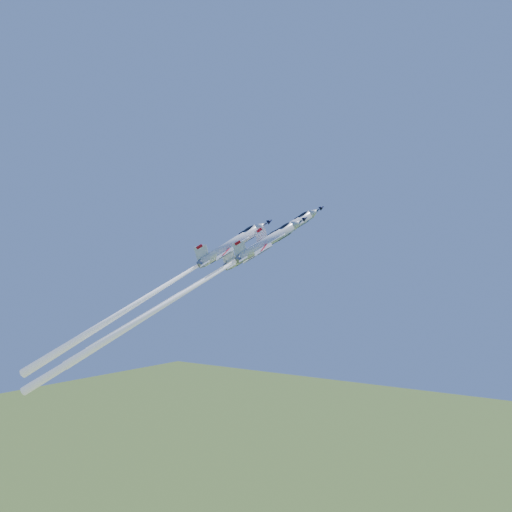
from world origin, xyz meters
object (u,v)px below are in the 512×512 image
Objects in this scene: jet_lead at (210,276)px; jet_right at (169,302)px; jet_left at (184,293)px; jet_slot at (151,294)px.

jet_lead is 9.83m from jet_right.
jet_right is at bearing -64.15° from jet_lead.
jet_left is 9.67m from jet_slot.
jet_lead is at bearing 31.88° from jet_left.
jet_right is (-3.86, -7.59, -4.92)m from jet_lead.
jet_slot is at bearing -143.28° from jet_right.
jet_right is (6.63, -11.60, -1.40)m from jet_left.
jet_left is at bearing 172.55° from jet_right.
jet_lead is at bearing 80.92° from jet_slot.
jet_lead is 0.93× the size of jet_slot.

